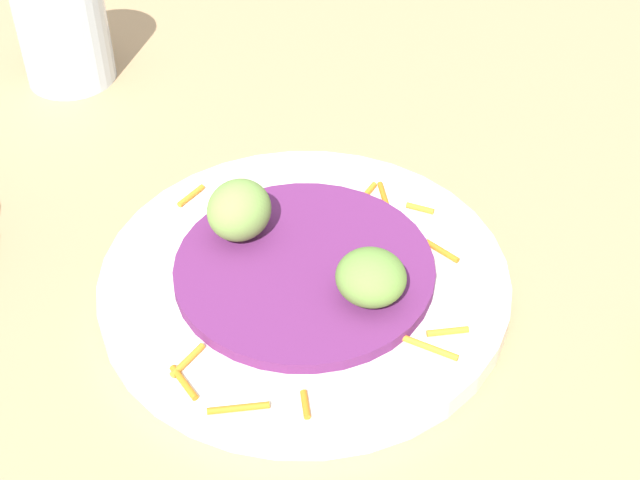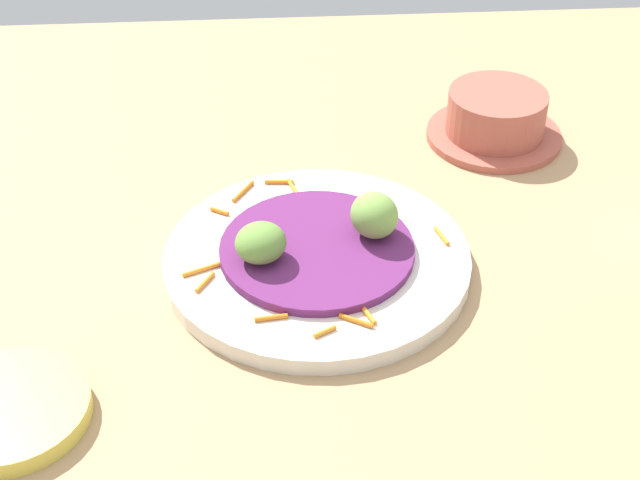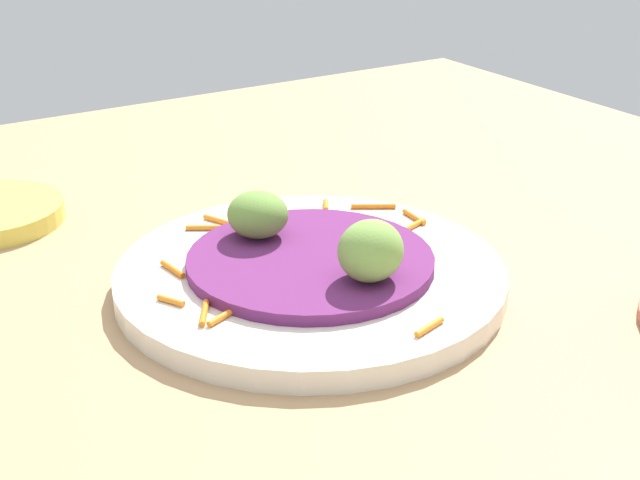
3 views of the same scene
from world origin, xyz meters
TOP-DOWN VIEW (x-y plane):
  - table_surface at (0.00, 0.00)cm, footprint 110.00×110.00cm
  - main_plate at (5.03, -2.91)cm, footprint 26.51×26.51cm
  - cabbage_bed at (5.03, -2.91)cm, footprint 16.77×16.77cm
  - carrot_garnish at (7.55, -2.92)cm, footprint 23.09×22.10cm
  - guac_scoop_left at (0.26, -4.31)cm, footprint 5.33×5.56cm
  - guac_scoop_center at (9.81, -1.52)cm, footprint 5.86×5.80cm

SIDE VIEW (x-z plane):
  - table_surface at x=0.00cm, z-range 0.00..2.00cm
  - main_plate at x=5.03cm, z-range 2.00..3.56cm
  - carrot_garnish at x=7.55cm, z-range 3.56..3.96cm
  - cabbage_bed at x=5.03cm, z-range 3.56..4.37cm
  - guac_scoop_center at x=9.81cm, z-range 4.37..7.64cm
  - guac_scoop_left at x=0.26cm, z-range 4.37..8.35cm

